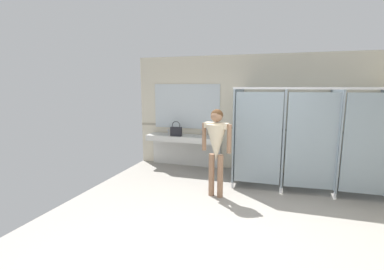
% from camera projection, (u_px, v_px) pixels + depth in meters
% --- Properties ---
extents(ground_plane, '(6.26, 6.64, 0.10)m').
position_uv_depth(ground_plane, '(239.00, 231.00, 4.13)').
color(ground_plane, gray).
extents(wall_back, '(6.26, 0.12, 2.82)m').
position_uv_depth(wall_back, '(259.00, 114.00, 6.76)').
color(wall_back, beige).
rests_on(wall_back, ground_plane).
extents(wall_back_tile_band, '(6.26, 0.01, 0.06)m').
position_uv_depth(wall_back_tile_band, '(258.00, 129.00, 6.77)').
color(wall_back_tile_band, '#9E937F').
rests_on(wall_back_tile_band, wall_back).
extents(vanity_counter, '(1.86, 0.52, 0.95)m').
position_uv_depth(vanity_counter, '(184.00, 144.00, 7.20)').
color(vanity_counter, silver).
rests_on(vanity_counter, ground_plane).
extents(mirror_panel, '(1.76, 0.02, 1.14)m').
position_uv_depth(mirror_panel, '(187.00, 106.00, 7.21)').
color(mirror_panel, silver).
rests_on(mirror_panel, wall_back).
extents(bathroom_stalls, '(2.95, 1.43, 2.06)m').
position_uv_depth(bathroom_stalls, '(309.00, 137.00, 5.57)').
color(bathroom_stalls, gray).
rests_on(bathroom_stalls, ground_plane).
extents(person_standing, '(0.57, 0.47, 1.66)m').
position_uv_depth(person_standing, '(216.00, 142.00, 5.15)').
color(person_standing, '#8C664C').
rests_on(person_standing, ground_plane).
extents(handbag, '(0.28, 0.10, 0.37)m').
position_uv_depth(handbag, '(176.00, 131.00, 6.98)').
color(handbag, black).
rests_on(handbag, vanity_counter).
extents(soap_dispenser, '(0.07, 0.07, 0.20)m').
position_uv_depth(soap_dispenser, '(205.00, 132.00, 7.06)').
color(soap_dispenser, white).
rests_on(soap_dispenser, vanity_counter).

